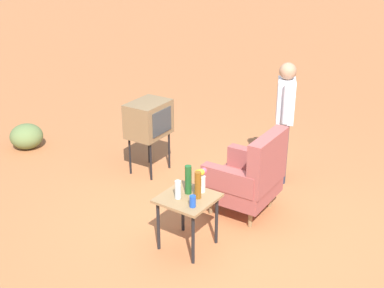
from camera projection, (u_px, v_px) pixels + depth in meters
ground_plane at (226, 218)px, 6.08m from camera, size 60.00×60.00×0.00m
armchair at (249, 176)px, 6.01m from camera, size 0.80×0.81×1.06m
side_table at (188, 204)px, 5.35m from camera, size 0.56×0.56×0.61m
tv_on_stand at (149, 119)px, 6.95m from camera, size 0.62×0.47×1.03m
person_standing at (285, 115)px, 6.65m from camera, size 0.52×0.36×1.64m
bottle_tall_amber at (198, 185)px, 5.24m from camera, size 0.07×0.07×0.30m
bottle_short_clear at (178, 190)px, 5.25m from camera, size 0.06×0.06×0.20m
soda_can_blue at (193, 201)px, 5.11m from camera, size 0.07×0.07×0.12m
bottle_wine_green at (188, 180)px, 5.33m from camera, size 0.07×0.07×0.32m
flower_vase at (201, 179)px, 5.37m from camera, size 0.15×0.10×0.27m
shrub_lone at (26, 136)px, 7.94m from camera, size 0.51×0.51×0.39m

